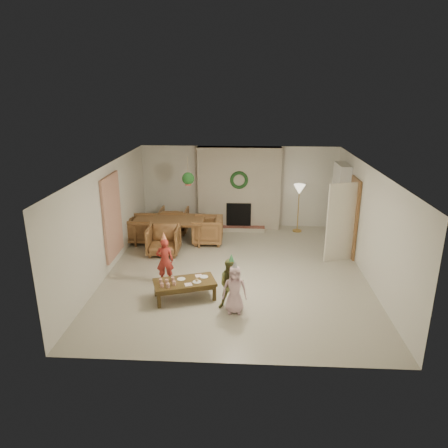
# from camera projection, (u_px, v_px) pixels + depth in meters

# --- Properties ---
(floor) EXTENTS (7.00, 7.00, 0.00)m
(floor) POSITION_uv_depth(u_px,v_px,m) (236.00, 271.00, 9.94)
(floor) COLOR #B7B29E
(floor) RESTS_ON ground
(ceiling) EXTENTS (7.00, 7.00, 0.00)m
(ceiling) POSITION_uv_depth(u_px,v_px,m) (237.00, 168.00, 9.16)
(ceiling) COLOR white
(ceiling) RESTS_ON wall_back
(wall_back) EXTENTS (7.00, 0.00, 7.00)m
(wall_back) POSITION_uv_depth(u_px,v_px,m) (239.00, 187.00, 12.87)
(wall_back) COLOR silver
(wall_back) RESTS_ON floor
(wall_front) EXTENTS (7.00, 0.00, 7.00)m
(wall_front) POSITION_uv_depth(u_px,v_px,m) (229.00, 293.00, 6.23)
(wall_front) COLOR silver
(wall_front) RESTS_ON floor
(wall_left) EXTENTS (0.00, 7.00, 7.00)m
(wall_left) POSITION_uv_depth(u_px,v_px,m) (108.00, 219.00, 9.71)
(wall_left) COLOR silver
(wall_left) RESTS_ON floor
(wall_right) EXTENTS (0.00, 7.00, 7.00)m
(wall_right) POSITION_uv_depth(u_px,v_px,m) (369.00, 224.00, 9.39)
(wall_right) COLOR silver
(wall_right) RESTS_ON floor
(fireplace_mass) EXTENTS (2.50, 0.40, 2.50)m
(fireplace_mass) POSITION_uv_depth(u_px,v_px,m) (239.00, 188.00, 12.68)
(fireplace_mass) COLOR maroon
(fireplace_mass) RESTS_ON floor
(fireplace_hearth) EXTENTS (1.60, 0.30, 0.12)m
(fireplace_hearth) POSITION_uv_depth(u_px,v_px,m) (238.00, 229.00, 12.72)
(fireplace_hearth) COLOR maroon
(fireplace_hearth) RESTS_ON floor
(fireplace_firebox) EXTENTS (0.75, 0.12, 0.75)m
(fireplace_firebox) POSITION_uv_depth(u_px,v_px,m) (239.00, 215.00, 12.76)
(fireplace_firebox) COLOR black
(fireplace_firebox) RESTS_ON floor
(fireplace_wreath) EXTENTS (0.54, 0.10, 0.54)m
(fireplace_wreath) POSITION_uv_depth(u_px,v_px,m) (239.00, 180.00, 12.36)
(fireplace_wreath) COLOR #18411B
(fireplace_wreath) RESTS_ON fireplace_mass
(floor_lamp_base) EXTENTS (0.27, 0.27, 0.03)m
(floor_lamp_base) POSITION_uv_depth(u_px,v_px,m) (297.00, 231.00, 12.69)
(floor_lamp_base) COLOR gold
(floor_lamp_base) RESTS_ON floor
(floor_lamp_post) EXTENTS (0.03, 0.03, 1.31)m
(floor_lamp_post) POSITION_uv_depth(u_px,v_px,m) (298.00, 210.00, 12.48)
(floor_lamp_post) COLOR gold
(floor_lamp_post) RESTS_ON floor
(floor_lamp_shade) EXTENTS (0.35, 0.35, 0.29)m
(floor_lamp_shade) POSITION_uv_depth(u_px,v_px,m) (299.00, 189.00, 12.28)
(floor_lamp_shade) COLOR beige
(floor_lamp_shade) RESTS_ON floor_lamp_post
(bookshelf_carcass) EXTENTS (0.30, 1.00, 2.20)m
(bookshelf_carcass) POSITION_uv_depth(u_px,v_px,m) (340.00, 203.00, 11.63)
(bookshelf_carcass) COLOR white
(bookshelf_carcass) RESTS_ON floor
(bookshelf_shelf_a) EXTENTS (0.30, 0.92, 0.03)m
(bookshelf_shelf_a) POSITION_uv_depth(u_px,v_px,m) (337.00, 225.00, 11.83)
(bookshelf_shelf_a) COLOR white
(bookshelf_shelf_a) RESTS_ON bookshelf_carcass
(bookshelf_shelf_b) EXTENTS (0.30, 0.92, 0.03)m
(bookshelf_shelf_b) POSITION_uv_depth(u_px,v_px,m) (338.00, 212.00, 11.71)
(bookshelf_shelf_b) COLOR white
(bookshelf_shelf_b) RESTS_ON bookshelf_carcass
(bookshelf_shelf_c) EXTENTS (0.30, 0.92, 0.03)m
(bookshelf_shelf_c) POSITION_uv_depth(u_px,v_px,m) (339.00, 198.00, 11.58)
(bookshelf_shelf_c) COLOR white
(bookshelf_shelf_c) RESTS_ON bookshelf_carcass
(bookshelf_shelf_d) EXTENTS (0.30, 0.92, 0.03)m
(bookshelf_shelf_d) POSITION_uv_depth(u_px,v_px,m) (341.00, 184.00, 11.45)
(bookshelf_shelf_d) COLOR white
(bookshelf_shelf_d) RESTS_ON bookshelf_carcass
(books_row_lower) EXTENTS (0.20, 0.40, 0.24)m
(books_row_lower) POSITION_uv_depth(u_px,v_px,m) (338.00, 222.00, 11.65)
(books_row_lower) COLOR maroon
(books_row_lower) RESTS_ON bookshelf_shelf_a
(books_row_mid) EXTENTS (0.20, 0.44, 0.24)m
(books_row_mid) POSITION_uv_depth(u_px,v_px,m) (337.00, 206.00, 11.71)
(books_row_mid) COLOR #285293
(books_row_mid) RESTS_ON bookshelf_shelf_b
(books_row_upper) EXTENTS (0.20, 0.36, 0.22)m
(books_row_upper) POSITION_uv_depth(u_px,v_px,m) (340.00, 194.00, 11.44)
(books_row_upper) COLOR #B08825
(books_row_upper) RESTS_ON bookshelf_shelf_c
(door_frame) EXTENTS (0.05, 0.86, 2.04)m
(door_frame) POSITION_uv_depth(u_px,v_px,m) (353.00, 218.00, 10.60)
(door_frame) COLOR brown
(door_frame) RESTS_ON floor
(door_leaf) EXTENTS (0.77, 0.32, 2.00)m
(door_leaf) POSITION_uv_depth(u_px,v_px,m) (341.00, 223.00, 10.27)
(door_leaf) COLOR beige
(door_leaf) RESTS_ON floor
(curtain_panel) EXTENTS (0.06, 1.20, 2.00)m
(curtain_panel) POSITION_uv_depth(u_px,v_px,m) (112.00, 217.00, 9.89)
(curtain_panel) COLOR beige
(curtain_panel) RESTS_ON wall_left
(dining_table) EXTENTS (1.96, 1.10, 0.69)m
(dining_table) POSITION_uv_depth(u_px,v_px,m) (169.00, 231.00, 11.68)
(dining_table) COLOR brown
(dining_table) RESTS_ON floor
(dining_chair_near) EXTENTS (0.82, 0.84, 0.76)m
(dining_chair_near) POSITION_uv_depth(u_px,v_px,m) (164.00, 240.00, 10.85)
(dining_chair_near) COLOR brown
(dining_chair_near) RESTS_ON floor
(dining_chair_far) EXTENTS (0.82, 0.84, 0.76)m
(dining_chair_far) POSITION_uv_depth(u_px,v_px,m) (174.00, 220.00, 12.48)
(dining_chair_far) COLOR brown
(dining_chair_far) RESTS_ON floor
(dining_chair_left) EXTENTS (0.84, 0.82, 0.76)m
(dining_chair_left) POSITION_uv_depth(u_px,v_px,m) (139.00, 229.00, 11.70)
(dining_chair_left) COLOR brown
(dining_chair_left) RESTS_ON floor
(dining_chair_right) EXTENTS (0.84, 0.82, 0.76)m
(dining_chair_right) POSITION_uv_depth(u_px,v_px,m) (207.00, 230.00, 11.62)
(dining_chair_right) COLOR brown
(dining_chair_right) RESTS_ON floor
(hanging_plant_cord) EXTENTS (0.01, 0.01, 0.70)m
(hanging_plant_cord) POSITION_uv_depth(u_px,v_px,m) (188.00, 170.00, 10.76)
(hanging_plant_cord) COLOR tan
(hanging_plant_cord) RESTS_ON ceiling
(hanging_plant_pot) EXTENTS (0.16, 0.16, 0.12)m
(hanging_plant_pot) POSITION_uv_depth(u_px,v_px,m) (188.00, 183.00, 10.87)
(hanging_plant_pot) COLOR #AD3F37
(hanging_plant_pot) RESTS_ON hanging_plant_cord
(hanging_plant_foliage) EXTENTS (0.32, 0.32, 0.32)m
(hanging_plant_foliage) POSITION_uv_depth(u_px,v_px,m) (188.00, 178.00, 10.83)
(hanging_plant_foliage) COLOR #17471A
(hanging_plant_foliage) RESTS_ON hanging_plant_pot
(coffee_table_top) EXTENTS (1.39, 0.99, 0.06)m
(coffee_table_top) POSITION_uv_depth(u_px,v_px,m) (185.00, 282.00, 8.57)
(coffee_table_top) COLOR #533E1B
(coffee_table_top) RESTS_ON floor
(coffee_table_apron) EXTENTS (1.26, 0.87, 0.08)m
(coffee_table_apron) POSITION_uv_depth(u_px,v_px,m) (185.00, 285.00, 8.59)
(coffee_table_apron) COLOR #533E1B
(coffee_table_apron) RESTS_ON floor
(coffee_leg_fl) EXTENTS (0.09, 0.09, 0.33)m
(coffee_leg_fl) POSITION_uv_depth(u_px,v_px,m) (159.00, 300.00, 8.25)
(coffee_leg_fl) COLOR #533E1B
(coffee_leg_fl) RESTS_ON floor
(coffee_leg_fr) EXTENTS (0.09, 0.09, 0.33)m
(coffee_leg_fr) POSITION_uv_depth(u_px,v_px,m) (214.00, 293.00, 8.54)
(coffee_leg_fr) COLOR #533E1B
(coffee_leg_fr) RESTS_ON floor
(coffee_leg_bl) EXTENTS (0.09, 0.09, 0.33)m
(coffee_leg_bl) POSITION_uv_depth(u_px,v_px,m) (156.00, 289.00, 8.72)
(coffee_leg_bl) COLOR #533E1B
(coffee_leg_bl) RESTS_ON floor
(coffee_leg_br) EXTENTS (0.09, 0.09, 0.33)m
(coffee_leg_br) POSITION_uv_depth(u_px,v_px,m) (209.00, 282.00, 9.00)
(coffee_leg_br) COLOR #533E1B
(coffee_leg_br) RESTS_ON floor
(cup_a) EXTENTS (0.09, 0.09, 0.09)m
(cup_a) POSITION_uv_depth(u_px,v_px,m) (162.00, 285.00, 8.29)
(cup_a) COLOR silver
(cup_a) RESTS_ON coffee_table_top
(cup_b) EXTENTS (0.09, 0.09, 0.09)m
(cup_b) POSITION_uv_depth(u_px,v_px,m) (161.00, 281.00, 8.47)
(cup_b) COLOR silver
(cup_b) RESTS_ON coffee_table_top
(cup_c) EXTENTS (0.09, 0.09, 0.09)m
(cup_c) POSITION_uv_depth(u_px,v_px,m) (168.00, 286.00, 8.28)
(cup_c) COLOR silver
(cup_c) RESTS_ON coffee_table_top
(cup_d) EXTENTS (0.09, 0.09, 0.09)m
(cup_d) POSITION_uv_depth(u_px,v_px,m) (167.00, 281.00, 8.45)
(cup_d) COLOR silver
(cup_d) RESTS_ON coffee_table_top
(cup_e) EXTENTS (0.09, 0.09, 0.09)m
(cup_e) POSITION_uv_depth(u_px,v_px,m) (174.00, 283.00, 8.38)
(cup_e) COLOR silver
(cup_e) RESTS_ON coffee_table_top
(cup_f) EXTENTS (0.09, 0.09, 0.09)m
(cup_f) POSITION_uv_depth(u_px,v_px,m) (173.00, 279.00, 8.56)
(cup_f) COLOR silver
(cup_f) RESTS_ON coffee_table_top
(plate_a) EXTENTS (0.22, 0.22, 0.01)m
(plate_a) POSITION_uv_depth(u_px,v_px,m) (181.00, 279.00, 8.65)
(plate_a) COLOR white
(plate_a) RESTS_ON coffee_table_top
(plate_b) EXTENTS (0.22, 0.22, 0.01)m
(plate_b) POSITION_uv_depth(u_px,v_px,m) (197.00, 282.00, 8.53)
(plate_b) COLOR white
(plate_b) RESTS_ON coffee_table_top
(plate_c) EXTENTS (0.22, 0.22, 0.01)m
(plate_c) POSITION_uv_depth(u_px,v_px,m) (204.00, 277.00, 8.75)
(plate_c) COLOR white
(plate_c) RESTS_ON coffee_table_top
(food_scoop) EXTENTS (0.09, 0.09, 0.07)m
(food_scoop) POSITION_uv_depth(u_px,v_px,m) (197.00, 280.00, 8.52)
(food_scoop) COLOR tan
(food_scoop) RESTS_ON plate_b
(napkin_left) EXTENTS (0.18, 0.18, 0.01)m
(napkin_left) POSITION_uv_depth(u_px,v_px,m) (188.00, 284.00, 8.41)
(napkin_left) COLOR #F6B5B7
(napkin_left) RESTS_ON coffee_table_top
(napkin_right) EXTENTS (0.18, 0.18, 0.01)m
(napkin_right) POSITION_uv_depth(u_px,v_px,m) (199.00, 276.00, 8.80)
(napkin_right) COLOR #F6B5B7
(napkin_right) RESTS_ON coffee_table_top
(child_red) EXTENTS (0.41, 0.30, 1.05)m
(child_red) POSITION_uv_depth(u_px,v_px,m) (165.00, 261.00, 9.21)
(child_red) COLOR #A22B22
(child_red) RESTS_ON floor
(party_hat_red) EXTENTS (0.17, 0.17, 0.20)m
(party_hat_red) POSITION_uv_depth(u_px,v_px,m) (164.00, 237.00, 9.03)
(party_hat_red) COLOR #E9BE4D
(party_hat_red) RESTS_ON child_red
(child_plaid) EXTENTS (0.53, 0.42, 1.04)m
(child_plaid) POSITION_uv_depth(u_px,v_px,m) (231.00, 284.00, 8.13)
(child_plaid) COLOR olive
(child_plaid) RESTS_ON floor
(party_hat_plaid) EXTENTS (0.15, 0.15, 0.17)m
(party_hat_plaid) POSITION_uv_depth(u_px,v_px,m) (231.00, 258.00, 7.95)
(party_hat_plaid) COLOR #45A35D
(party_hat_plaid) RESTS_ON child_plaid
(child_pink) EXTENTS (0.48, 0.33, 0.97)m
(child_pink) POSITION_uv_depth(u_px,v_px,m) (235.00, 290.00, 8.00)
(child_pink) COLOR beige
(child_pink) RESTS_ON floor
(party_hat_pink) EXTENTS (0.14, 0.14, 0.17)m
(party_hat_pink) POSITION_uv_depth(u_px,v_px,m) (235.00, 265.00, 7.83)
(party_hat_pink) COLOR #B8B7BF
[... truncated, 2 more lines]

